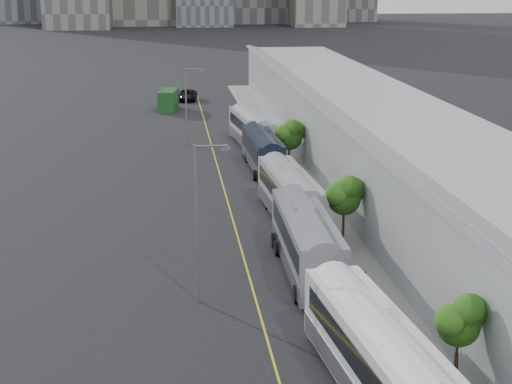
{
  "coord_description": "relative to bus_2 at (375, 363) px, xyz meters",
  "views": [
    {
      "loc": [
        -6.34,
        -1.23,
        18.09
      ],
      "look_at": [
        -0.09,
        57.48,
        3.0
      ],
      "focal_mm": 60.0,
      "sensor_mm": 36.0,
      "label": 1
    }
  ],
  "objects": [
    {
      "name": "sidewalk",
      "position": [
        6.57,
        22.89,
        -1.64
      ],
      "size": [
        10.0,
        170.0,
        0.12
      ],
      "primitive_type": "cube",
      "color": "gray",
      "rests_on": "ground"
    },
    {
      "name": "lane_line",
      "position": [
        -3.93,
        22.89,
        -1.69
      ],
      "size": [
        0.12,
        160.0,
        0.02
      ],
      "primitive_type": "cube",
      "color": "gold",
      "rests_on": "ground"
    },
    {
      "name": "depot",
      "position": [
        10.56,
        22.89,
        1.81
      ],
      "size": [
        12.45,
        160.4,
        7.2
      ],
      "color": "gray",
      "rests_on": "ground"
    },
    {
      "name": "bus_2",
      "position": [
        0.0,
        0.0,
        0.0
      ],
      "size": [
        4.03,
        14.0,
        4.04
      ],
      "rotation": [
        0.0,
        0.0,
        0.09
      ],
      "color": "white",
      "rests_on": "ground"
    },
    {
      "name": "bus_3",
      "position": [
        -0.32,
        16.5,
        -0.01
      ],
      "size": [
        3.05,
        13.77,
        4.01
      ],
      "rotation": [
        0.0,
        0.0,
        -0.01
      ],
      "color": "slate",
      "rests_on": "ground"
    },
    {
      "name": "bus_4",
      "position": [
        0.35,
        28.13,
        -0.05
      ],
      "size": [
        3.43,
        13.52,
        3.91
      ],
      "rotation": [
        0.0,
        0.0,
        0.05
      ],
      "color": "#92949B",
      "rests_on": "ground"
    },
    {
      "name": "bus_5",
      "position": [
        0.28,
        45.76,
        -0.19
      ],
      "size": [
        2.86,
        12.39,
        3.6
      ],
      "rotation": [
        0.0,
        0.0,
        0.03
      ],
      "color": "black",
      "rests_on": "ground"
    },
    {
      "name": "bus_6",
      "position": [
        0.35,
        56.79,
        -0.1
      ],
      "size": [
        3.89,
        13.17,
        3.79
      ],
      "rotation": [
        0.0,
        0.0,
        0.1
      ],
      "color": "#B4B4B6",
      "rests_on": "ground"
    },
    {
      "name": "tree_1",
      "position": [
        3.42,
        -0.55,
        2.11
      ],
      "size": [
        1.89,
        1.89,
        4.8
      ],
      "color": "black",
      "rests_on": "ground"
    },
    {
      "name": "tree_2",
      "position": [
        3.2,
        22.18,
        1.84
      ],
      "size": [
        2.34,
        2.34,
        4.73
      ],
      "color": "black",
      "rests_on": "ground"
    },
    {
      "name": "tree_3",
      "position": [
        3.08,
        47.49,
        1.42
      ],
      "size": [
        2.57,
        2.57,
        4.42
      ],
      "color": "black",
      "rests_on": "ground"
    },
    {
      "name": "street_lamp_near",
      "position": [
        -7.08,
        12.45,
        3.53
      ],
      "size": [
        2.04,
        0.22,
        9.08
      ],
      "color": "#59595E",
      "rests_on": "ground"
    },
    {
      "name": "street_lamp_far",
      "position": [
        -6.39,
        58.05,
        3.17
      ],
      "size": [
        2.04,
        0.22,
        8.38
      ],
      "color": "#59595E",
      "rests_on": "ground"
    },
    {
      "name": "shipping_container",
      "position": [
        -8.38,
        83.3,
        -0.31
      ],
      "size": [
        2.97,
        6.05,
        2.78
      ],
      "primitive_type": "cube",
      "rotation": [
        0.0,
        0.0,
        -0.14
      ],
      "color": "#133F17",
      "rests_on": "ground"
    },
    {
      "name": "suv",
      "position": [
        -5.57,
        92.15,
        -0.9
      ],
      "size": [
        3.24,
        6.02,
        1.61
      ],
      "primitive_type": "imported",
      "rotation": [
        0.0,
        0.0,
        -0.1
      ],
      "color": "black",
      "rests_on": "ground"
    }
  ]
}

